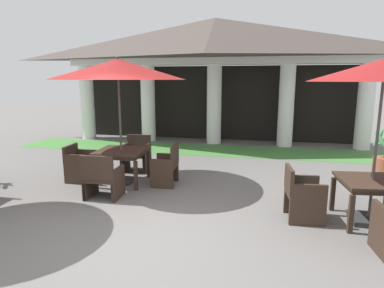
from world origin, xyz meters
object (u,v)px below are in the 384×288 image
object	(u,v)px
patio_umbrella_mid_right	(118,70)
patio_chair_mid_right_south	(103,178)
patio_chair_near_foreground_west	(302,195)
patio_chair_mid_right_east	(166,166)
patio_table_near_foreground	(372,185)
patio_chair_mid_right_west	(79,163)
patio_table_mid_right	(121,154)
patio_umbrella_near_foreground	(384,73)
patio_chair_mid_right_north	(136,154)

from	to	relation	value
patio_umbrella_mid_right	patio_chair_mid_right_south	bearing A→B (deg)	-86.62
patio_chair_near_foreground_west	patio_chair_mid_right_east	bearing A→B (deg)	-121.88
patio_chair_mid_right_east	patio_chair_mid_right_south	xyz separation A→B (m)	(-0.95, -1.07, -0.02)
patio_table_near_foreground	patio_chair_mid_right_west	xyz separation A→B (m)	(-5.75, 1.07, -0.21)
patio_table_mid_right	patio_umbrella_mid_right	size ratio (longest dim) A/B	0.38
patio_chair_near_foreground_west	patio_chair_mid_right_west	distance (m)	4.84
patio_chair_near_foreground_west	patio_umbrella_near_foreground	bearing A→B (deg)	90.00
patio_table_mid_right	patio_chair_mid_right_west	xyz separation A→B (m)	(-1.00, -0.06, -0.24)
patio_umbrella_near_foreground	patio_chair_mid_right_east	xyz separation A→B (m)	(-3.74, 1.19, -1.94)
patio_table_mid_right	patio_chair_mid_right_north	bearing A→B (deg)	93.38
patio_table_mid_right	patio_umbrella_mid_right	bearing A→B (deg)	63.43
patio_umbrella_mid_right	patio_chair_mid_right_east	bearing A→B (deg)	3.38
patio_table_near_foreground	patio_chair_mid_right_north	bearing A→B (deg)	156.03
patio_table_near_foreground	patio_chair_mid_right_north	distance (m)	5.26
patio_umbrella_mid_right	patio_chair_mid_right_north	world-z (taller)	patio_umbrella_mid_right
patio_chair_mid_right_east	patio_chair_mid_right_north	world-z (taller)	patio_chair_mid_right_east
patio_chair_mid_right_west	patio_chair_near_foreground_west	bearing A→B (deg)	72.52
patio_chair_mid_right_south	patio_umbrella_near_foreground	bearing A→B (deg)	-4.77
patio_table_mid_right	patio_chair_mid_right_south	distance (m)	1.05
patio_table_near_foreground	patio_chair_mid_right_east	bearing A→B (deg)	162.37
patio_umbrella_near_foreground	patio_umbrella_mid_right	world-z (taller)	patio_umbrella_mid_right
patio_table_near_foreground	patio_chair_mid_right_south	size ratio (longest dim) A/B	1.19
patio_chair_near_foreground_west	patio_chair_mid_right_south	world-z (taller)	patio_chair_mid_right_south
patio_table_mid_right	patio_chair_near_foreground_west	bearing A→B (deg)	-18.55
patio_table_mid_right	patio_chair_mid_right_north	xyz separation A→B (m)	(-0.06, 1.01, -0.23)
patio_table_mid_right	patio_chair_mid_right_east	world-z (taller)	patio_chair_mid_right_east
patio_umbrella_mid_right	patio_chair_mid_right_west	distance (m)	2.28
patio_chair_mid_right_south	patio_chair_mid_right_east	bearing A→B (deg)	45.15
patio_umbrella_near_foreground	patio_chair_mid_right_north	size ratio (longest dim) A/B	2.99
patio_chair_mid_right_east	patio_chair_near_foreground_west	bearing A→B (deg)	-119.20
patio_umbrella_mid_right	patio_table_mid_right	bearing A→B (deg)	-116.57
patio_chair_mid_right_east	patio_chair_mid_right_north	xyz separation A→B (m)	(-1.07, 0.95, 0.01)
patio_chair_near_foreground_west	patio_chair_mid_right_south	distance (m)	3.64
patio_chair_mid_right_south	patio_chair_mid_right_north	world-z (taller)	patio_chair_mid_right_south
patio_umbrella_near_foreground	patio_chair_mid_right_south	size ratio (longest dim) A/B	2.96
patio_umbrella_near_foreground	patio_chair_mid_right_north	xyz separation A→B (m)	(-4.81, 2.14, -1.94)
patio_umbrella_mid_right	patio_chair_mid_right_north	size ratio (longest dim) A/B	3.26
patio_table_mid_right	patio_chair_mid_right_east	xyz separation A→B (m)	(1.01, 0.06, -0.23)
patio_table_near_foreground	patio_table_mid_right	world-z (taller)	patio_table_mid_right
patio_chair_mid_right_north	patio_table_near_foreground	bearing A→B (deg)	152.65
patio_table_mid_right	patio_chair_mid_right_west	world-z (taller)	patio_chair_mid_right_west
patio_chair_mid_right_north	patio_chair_mid_right_south	bearing A→B (deg)	90.00
patio_table_mid_right	patio_chair_mid_right_south	world-z (taller)	patio_chair_mid_right_south
patio_umbrella_mid_right	patio_chair_mid_right_north	xyz separation A→B (m)	(-0.06, 1.01, -2.03)
patio_chair_mid_right_west	patio_chair_mid_right_north	world-z (taller)	patio_chair_mid_right_north
patio_chair_near_foreground_west	patio_chair_mid_right_west	world-z (taller)	patio_chair_near_foreground_west
patio_chair_mid_right_west	patio_chair_mid_right_south	distance (m)	1.43
patio_chair_mid_right_east	patio_chair_mid_right_west	world-z (taller)	patio_chair_mid_right_east
patio_umbrella_near_foreground	patio_chair_near_foreground_west	xyz separation A→B (m)	(-1.05, -0.11, -1.94)
patio_chair_mid_right_west	patio_table_mid_right	bearing A→B (deg)	90.00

